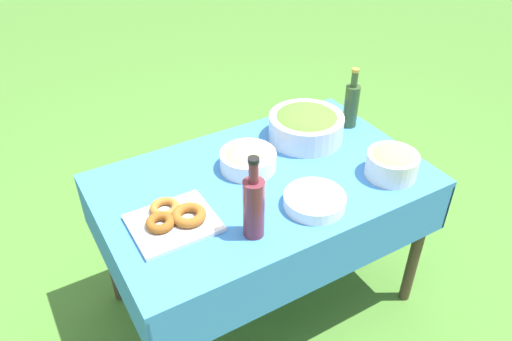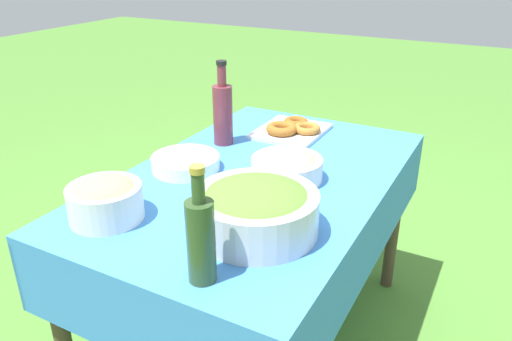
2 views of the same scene
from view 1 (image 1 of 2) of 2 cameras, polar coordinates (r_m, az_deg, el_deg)
ground_plane at (r=2.47m, az=0.71°, el=-14.19°), size 14.00×14.00×0.00m
picnic_table at (r=2.04m, az=0.84°, el=-3.15°), size 1.29×0.81×0.71m
salad_bowl at (r=2.20m, az=5.75°, el=5.23°), size 0.33×0.33×0.13m
pasta_bowl at (r=2.01m, az=-0.92°, el=1.39°), size 0.23×0.23×0.09m
donut_platter at (r=1.79m, az=-9.38°, el=-5.49°), size 0.29×0.27×0.05m
plate_stack at (r=1.85m, az=6.71°, el=-3.44°), size 0.23×0.23×0.05m
olive_oil_bottle at (r=2.31m, az=10.85°, el=7.48°), size 0.07×0.07×0.28m
wine_bottle at (r=1.66m, az=-0.26°, el=-4.04°), size 0.07×0.07×0.32m
bread_bowl at (r=2.04m, az=15.31°, el=0.92°), size 0.20×0.20×0.12m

